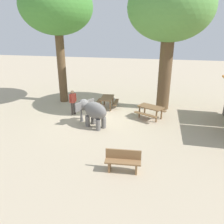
% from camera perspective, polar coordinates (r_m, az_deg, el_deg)
% --- Properties ---
extents(ground_plane, '(60.00, 60.00, 0.00)m').
position_cam_1_polar(ground_plane, '(13.64, -4.28, -2.09)').
color(ground_plane, '#BAA88C').
extents(elephant, '(1.81, 2.05, 1.47)m').
position_cam_1_polar(elephant, '(12.53, -5.04, 0.39)').
color(elephant, slate).
rests_on(elephant, ground_plane).
extents(person_handler, '(0.42, 0.35, 1.62)m').
position_cam_1_polar(person_handler, '(14.41, -10.06, 2.92)').
color(person_handler, '#3F3833').
rests_on(person_handler, ground_plane).
extents(shade_tree_main, '(5.72, 5.24, 8.50)m').
position_cam_1_polar(shade_tree_main, '(15.18, 14.82, 24.20)').
color(shade_tree_main, brown).
rests_on(shade_tree_main, ground_plane).
extents(shade_tree_secondary, '(5.28, 4.84, 8.54)m').
position_cam_1_polar(shade_tree_secondary, '(16.82, -14.04, 24.68)').
color(shade_tree_secondary, brown).
rests_on(shade_tree_secondary, ground_plane).
extents(wooden_bench, '(0.51, 1.43, 0.88)m').
position_cam_1_polar(wooden_bench, '(8.83, 2.86, -12.33)').
color(wooden_bench, olive).
rests_on(wooden_bench, ground_plane).
extents(picnic_table_near, '(1.58, 1.56, 0.78)m').
position_cam_1_polar(picnic_table_near, '(15.53, -1.27, 3.15)').
color(picnic_table_near, brown).
rests_on(picnic_table_near, ground_plane).
extents(picnic_table_far, '(2.00, 2.01, 0.78)m').
position_cam_1_polar(picnic_table_far, '(13.89, 9.91, 0.66)').
color(picnic_table_far, brown).
rests_on(picnic_table_far, ground_plane).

